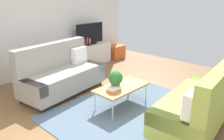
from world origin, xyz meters
TOP-DOWN VIEW (x-y plane):
  - ground_plane at (0.00, 0.00)m, footprint 7.68×7.68m
  - wall_far at (0.00, 2.80)m, footprint 6.40×0.12m
  - area_rug at (0.07, -0.31)m, footprint 2.90×2.20m
  - couch_beige at (-0.28, 1.31)m, footprint 1.99×1.08m
  - couch_green at (0.41, -1.53)m, footprint 1.97×1.02m
  - coffee_table at (0.12, -0.11)m, footprint 1.10×0.56m
  - tv_console at (1.58, 2.46)m, footprint 1.40×0.44m
  - tv at (1.58, 2.44)m, footprint 1.00×0.20m
  - storage_trunk at (2.68, 2.36)m, footprint 0.52×0.40m
  - potted_plant at (-0.03, -0.08)m, footprint 0.27×0.27m
  - table_book_0 at (-0.15, -0.15)m, footprint 0.27×0.22m
  - table_book_1 at (-0.15, -0.15)m, footprint 0.24×0.18m
  - vase_0 at (1.00, 2.51)m, footprint 0.14×0.14m
  - vase_1 at (1.20, 2.51)m, footprint 0.09×0.09m
  - bottle_0 at (1.35, 2.42)m, footprint 0.04×0.04m
  - bottle_1 at (1.45, 2.42)m, footprint 0.05×0.05m
  - bottle_2 at (1.54, 2.42)m, footprint 0.06×0.06m

SIDE VIEW (x-z plane):
  - ground_plane at x=0.00m, z-range 0.00..0.00m
  - area_rug at x=0.07m, z-range 0.00..0.01m
  - storage_trunk at x=2.68m, z-range 0.00..0.44m
  - tv_console at x=1.58m, z-range 0.00..0.64m
  - coffee_table at x=0.12m, z-range 0.18..0.60m
  - table_book_0 at x=-0.15m, z-range 0.42..0.46m
  - couch_beige at x=-0.28m, z-range -0.11..0.99m
  - couch_green at x=0.41m, z-range -0.10..1.00m
  - table_book_1 at x=-0.15m, z-range 0.46..0.49m
  - potted_plant at x=-0.03m, z-range 0.44..0.78m
  - vase_0 at x=1.00m, z-range 0.64..0.79m
  - vase_1 at x=1.20m, z-range 0.64..0.80m
  - bottle_0 at x=1.35m, z-range 0.64..0.83m
  - bottle_2 at x=1.54m, z-range 0.64..0.84m
  - bottle_1 at x=1.45m, z-range 0.64..0.88m
  - tv at x=1.58m, z-range 0.63..1.27m
  - wall_far at x=0.00m, z-range 0.00..2.90m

